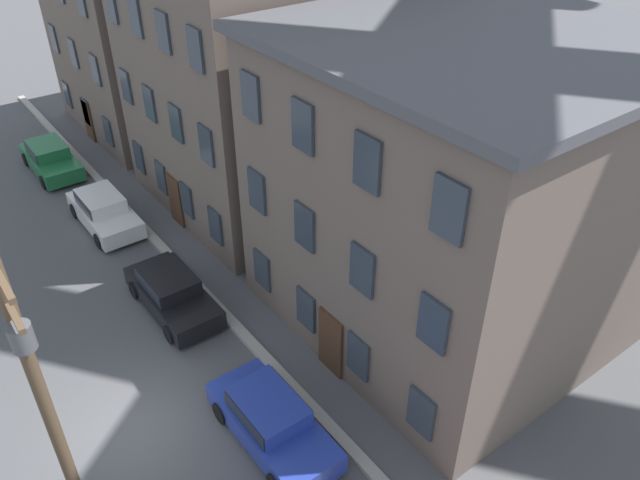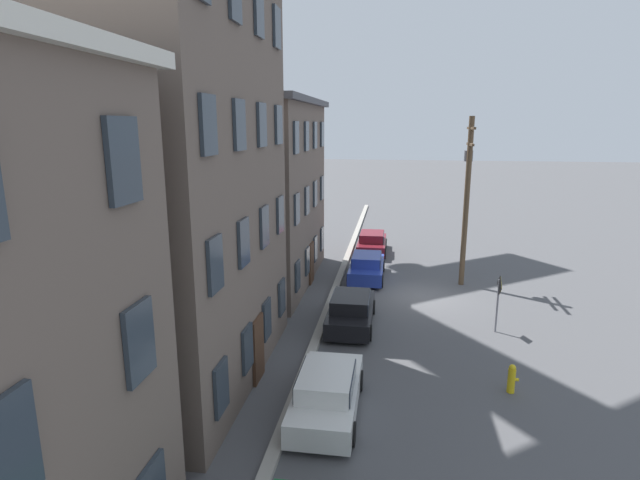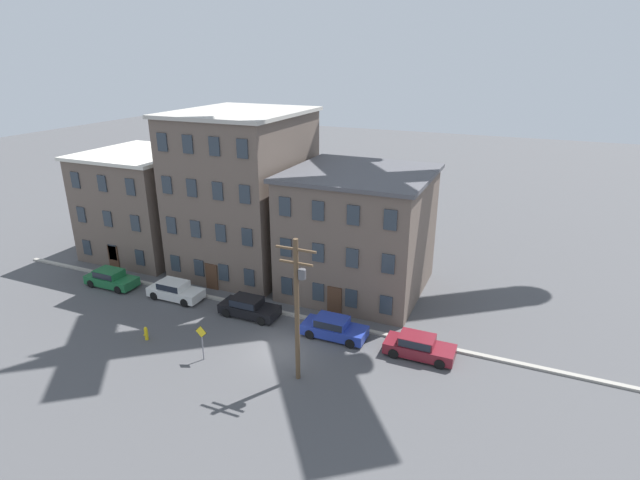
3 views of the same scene
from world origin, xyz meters
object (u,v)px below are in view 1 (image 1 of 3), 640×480
object	(u,v)px
car_white	(104,210)
car_black	(172,291)
utility_pole	(43,397)
car_blue	(271,419)
car_green	(50,157)

from	to	relation	value
car_white	car_black	bearing A→B (deg)	-0.92
car_white	utility_pole	bearing A→B (deg)	-22.31
car_black	car_blue	size ratio (longest dim) A/B	1.00
car_green	car_blue	size ratio (longest dim) A/B	1.00
car_green	car_blue	xyz separation A→B (m)	(19.84, -0.08, 0.00)
car_white	car_blue	size ratio (longest dim) A/B	1.00
car_green	car_black	world-z (taller)	same
car_green	car_black	xyz separation A→B (m)	(13.04, 0.19, 0.00)
car_green	utility_pole	distance (m)	20.77
car_white	car_green	bearing A→B (deg)	-177.33
car_green	car_white	xyz separation A→B (m)	(6.30, 0.29, 0.00)
car_blue	utility_pole	distance (m)	6.63
car_black	utility_pole	size ratio (longest dim) A/B	0.50
car_green	car_white	size ratio (longest dim) A/B	1.00
car_white	utility_pole	xyz separation A→B (m)	(13.37, -5.48, 4.22)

